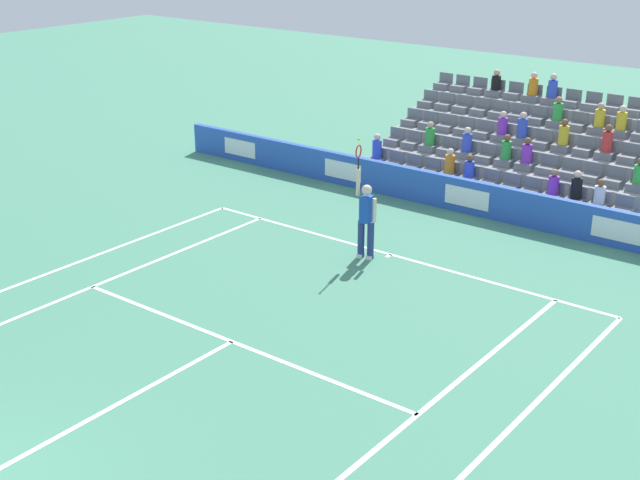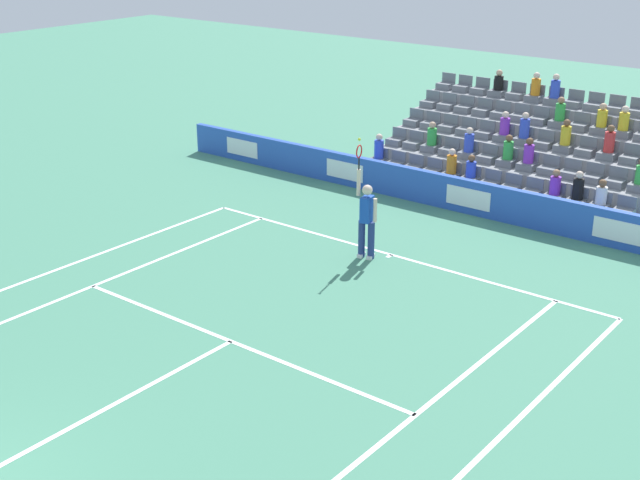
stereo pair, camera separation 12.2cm
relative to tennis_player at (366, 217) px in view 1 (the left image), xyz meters
The scene contains 11 objects.
line_baseline 1.18m from the tennis_player, 128.33° to the right, with size 10.97×0.10×0.01m, color white.
line_service 5.10m from the tennis_player, 94.55° to the left, with size 8.23×0.10×0.01m, color white.
line_centre_service 8.26m from the tennis_player, 92.78° to the left, with size 0.10×6.40×0.01m, color white.
line_singles_sideline_left 6.66m from the tennis_player, 55.66° to the left, with size 0.10×11.89×0.01m, color white.
line_singles_sideline_right 7.14m from the tennis_player, 129.66° to the left, with size 0.10×11.89×0.01m, color white.
line_doubles_sideline_left 7.52m from the tennis_player, 46.93° to the left, with size 0.10×11.89×0.01m, color white.
line_doubles_sideline_right 8.07m from the tennis_player, 137.22° to the left, with size 0.10×11.89×0.01m, color white.
line_centre_mark 1.14m from the tennis_player, 134.63° to the right, with size 0.10×0.20×0.01m, color white.
sponsor_barrier 4.29m from the tennis_player, 95.36° to the right, with size 20.37×0.22×0.92m.
tennis_player is the anchor object (origin of this frame).
stadium_stand 7.80m from the tennis_player, 92.99° to the right, with size 8.06×4.75×3.02m.
Camera 1 is at (-10.23, 4.14, 7.77)m, focal length 48.69 mm.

